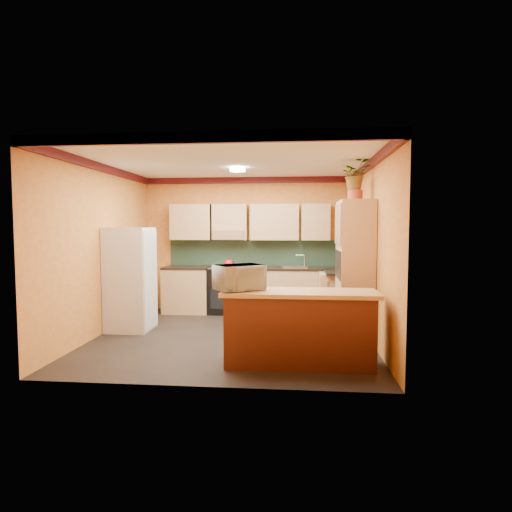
{
  "coord_description": "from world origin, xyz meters",
  "views": [
    {
      "loc": [
        0.98,
        -6.51,
        1.72
      ],
      "look_at": [
        0.32,
        0.45,
        1.23
      ],
      "focal_mm": 30.0,
      "sensor_mm": 36.0,
      "label": 1
    }
  ],
  "objects_px": {
    "stove": "(224,290)",
    "microwave": "(239,277)",
    "base_cabinets_back": "(256,291)",
    "breakfast_bar": "(299,330)",
    "fridge": "(130,279)",
    "pantry": "(354,271)"
  },
  "relations": [
    {
      "from": "stove",
      "to": "microwave",
      "type": "xyz_separation_m",
      "value": [
        0.71,
        -3.09,
        0.63
      ]
    },
    {
      "from": "base_cabinets_back",
      "to": "breakfast_bar",
      "type": "height_order",
      "value": "same"
    },
    {
      "from": "fridge",
      "to": "stove",
      "type": "bearing_deg",
      "value": 49.35
    },
    {
      "from": "microwave",
      "to": "breakfast_bar",
      "type": "bearing_deg",
      "value": -36.1
    },
    {
      "from": "pantry",
      "to": "stove",
      "type": "bearing_deg",
      "value": 141.53
    },
    {
      "from": "fridge",
      "to": "breakfast_bar",
      "type": "relative_size",
      "value": 0.94
    },
    {
      "from": "stove",
      "to": "fridge",
      "type": "bearing_deg",
      "value": -130.65
    },
    {
      "from": "stove",
      "to": "pantry",
      "type": "bearing_deg",
      "value": -38.47
    },
    {
      "from": "fridge",
      "to": "base_cabinets_back",
      "type": "bearing_deg",
      "value": 38.26
    },
    {
      "from": "stove",
      "to": "pantry",
      "type": "xyz_separation_m",
      "value": [
        2.29,
        -1.82,
        0.59
      ]
    },
    {
      "from": "base_cabinets_back",
      "to": "breakfast_bar",
      "type": "xyz_separation_m",
      "value": [
        0.84,
        -3.09,
        0.0
      ]
    },
    {
      "from": "stove",
      "to": "microwave",
      "type": "height_order",
      "value": "microwave"
    },
    {
      "from": "stove",
      "to": "pantry",
      "type": "distance_m",
      "value": 2.98
    },
    {
      "from": "stove",
      "to": "breakfast_bar",
      "type": "distance_m",
      "value": 3.42
    },
    {
      "from": "stove",
      "to": "pantry",
      "type": "height_order",
      "value": "pantry"
    },
    {
      "from": "base_cabinets_back",
      "to": "microwave",
      "type": "xyz_separation_m",
      "value": [
        0.09,
        -3.09,
        0.65
      ]
    },
    {
      "from": "stove",
      "to": "breakfast_bar",
      "type": "bearing_deg",
      "value": -64.69
    },
    {
      "from": "breakfast_bar",
      "to": "microwave",
      "type": "xyz_separation_m",
      "value": [
        -0.75,
        0.0,
        0.65
      ]
    },
    {
      "from": "base_cabinets_back",
      "to": "stove",
      "type": "distance_m",
      "value": 0.63
    },
    {
      "from": "fridge",
      "to": "microwave",
      "type": "height_order",
      "value": "fridge"
    },
    {
      "from": "breakfast_bar",
      "to": "microwave",
      "type": "relative_size",
      "value": 3.16
    },
    {
      "from": "pantry",
      "to": "microwave",
      "type": "bearing_deg",
      "value": -141.15
    }
  ]
}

